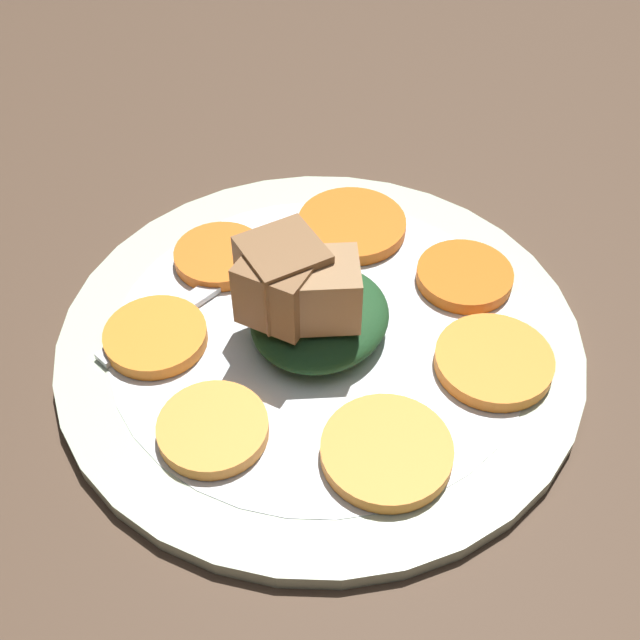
{
  "coord_description": "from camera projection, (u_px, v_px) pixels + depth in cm",
  "views": [
    {
      "loc": [
        27.02,
        15.63,
        37.06
      ],
      "look_at": [
        0.0,
        0.0,
        4.1
      ],
      "focal_mm": 45.0,
      "sensor_mm": 36.0,
      "label": 1
    }
  ],
  "objects": [
    {
      "name": "table_slab",
      "position": [
        320.0,
        356.0,
        0.48
      ],
      "size": [
        120.0,
        120.0,
        2.0
      ],
      "primitive_type": "cube",
      "color": "#4C3828",
      "rests_on": "ground"
    },
    {
      "name": "plate",
      "position": [
        320.0,
        339.0,
        0.47
      ],
      "size": [
        30.13,
        30.13,
        1.05
      ],
      "color": "beige",
      "rests_on": "table_slab"
    },
    {
      "name": "carrot_slice_0",
      "position": [
        213.0,
        429.0,
        0.41
      ],
      "size": [
        5.74,
        5.74,
        0.83
      ],
      "primitive_type": "cylinder",
      "color": "#F99539",
      "rests_on": "plate"
    },
    {
      "name": "carrot_slice_1",
      "position": [
        387.0,
        451.0,
        0.4
      ],
      "size": [
        6.67,
        6.67,
        0.83
      ],
      "primitive_type": "cylinder",
      "color": "orange",
      "rests_on": "plate"
    },
    {
      "name": "carrot_slice_2",
      "position": [
        494.0,
        361.0,
        0.44
      ],
      "size": [
        6.53,
        6.53,
        0.83
      ],
      "primitive_type": "cylinder",
      "color": "orange",
      "rests_on": "plate"
    },
    {
      "name": "carrot_slice_3",
      "position": [
        464.0,
        276.0,
        0.49
      ],
      "size": [
        5.85,
        5.85,
        0.83
      ],
      "primitive_type": "cylinder",
      "color": "#D55F13",
      "rests_on": "plate"
    },
    {
      "name": "carrot_slice_4",
      "position": [
        352.0,
        225.0,
        0.52
      ],
      "size": [
        7.04,
        7.04,
        0.83
      ],
      "primitive_type": "cylinder",
      "color": "orange",
      "rests_on": "plate"
    },
    {
      "name": "carrot_slice_5",
      "position": [
        220.0,
        256.0,
        0.5
      ],
      "size": [
        5.7,
        5.7,
        0.83
      ],
      "primitive_type": "cylinder",
      "color": "orange",
      "rests_on": "plate"
    },
    {
      "name": "carrot_slice_6",
      "position": [
        156.0,
        336.0,
        0.45
      ],
      "size": [
        5.85,
        5.85,
        0.83
      ],
      "primitive_type": "cylinder",
      "color": "orange",
      "rests_on": "plate"
    },
    {
      "name": "center_pile",
      "position": [
        307.0,
        300.0,
        0.44
      ],
      "size": [
        8.49,
        8.31,
        6.48
      ],
      "color": "#1E4723",
      "rests_on": "plate"
    },
    {
      "name": "fork",
      "position": [
        237.0,
        271.0,
        0.49
      ],
      "size": [
        19.15,
        6.26,
        0.4
      ],
      "rotation": [
        0.0,
        0.0,
        -0.24
      ],
      "color": "silver",
      "rests_on": "plate"
    }
  ]
}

